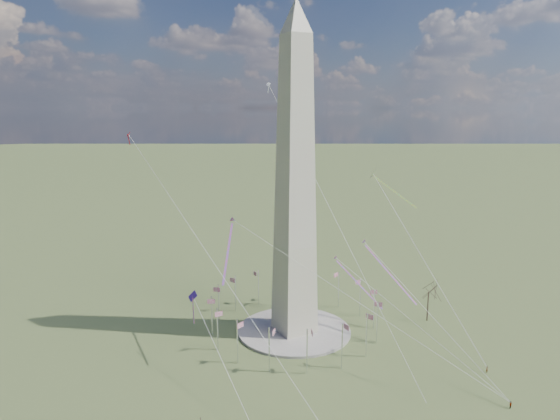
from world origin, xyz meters
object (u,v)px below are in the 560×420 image
tree_near (429,290)px  kite_delta_black (376,176)px  person_east (487,369)px  washington_monument (295,183)px

tree_near → kite_delta_black: bearing=123.5°
tree_near → person_east: bearing=-107.6°
washington_monument → kite_delta_black: washington_monument is taller
washington_monument → kite_delta_black: size_ratio=6.88×
tree_near → person_east: size_ratio=8.21×
washington_monument → kite_delta_black: bearing=4.1°
kite_delta_black → washington_monument: bearing=-40.0°
washington_monument → tree_near: size_ratio=6.55×
washington_monument → kite_delta_black: 32.90m
tree_near → kite_delta_black: (-10.77, 16.28, 36.82)m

